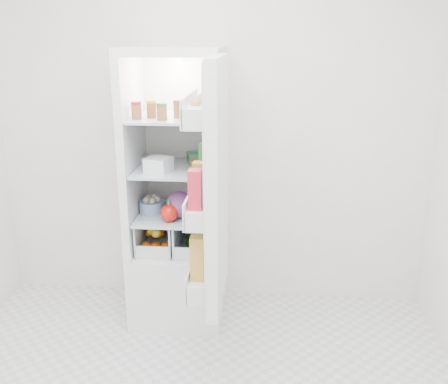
# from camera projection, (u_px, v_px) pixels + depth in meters

# --- Properties ---
(room_walls) EXTENTS (3.02, 3.02, 2.61)m
(room_walls) POSITION_uv_depth(u_px,v_px,m) (168.00, 112.00, 1.89)
(room_walls) COLOR silver
(room_walls) RESTS_ON ground
(refrigerator) EXTENTS (0.60, 0.60, 1.80)m
(refrigerator) POSITION_uv_depth(u_px,v_px,m) (179.00, 221.00, 3.37)
(refrigerator) COLOR white
(refrigerator) RESTS_ON ground
(shelf_low) EXTENTS (0.49, 0.53, 0.01)m
(shelf_low) POSITION_uv_depth(u_px,v_px,m) (177.00, 214.00, 3.29)
(shelf_low) COLOR silver
(shelf_low) RESTS_ON refrigerator
(shelf_mid) EXTENTS (0.49, 0.53, 0.02)m
(shelf_mid) POSITION_uv_depth(u_px,v_px,m) (176.00, 168.00, 3.19)
(shelf_mid) COLOR silver
(shelf_mid) RESTS_ON refrigerator
(shelf_top) EXTENTS (0.49, 0.53, 0.02)m
(shelf_top) POSITION_uv_depth(u_px,v_px,m) (174.00, 117.00, 3.09)
(shelf_top) COLOR silver
(shelf_top) RESTS_ON refrigerator
(crisper_left) EXTENTS (0.23, 0.46, 0.22)m
(crisper_left) POSITION_uv_depth(u_px,v_px,m) (159.00, 232.00, 3.34)
(crisper_left) COLOR silver
(crisper_left) RESTS_ON refrigerator
(crisper_right) EXTENTS (0.23, 0.46, 0.22)m
(crisper_right) POSITION_uv_depth(u_px,v_px,m) (196.00, 233.00, 3.32)
(crisper_right) COLOR silver
(crisper_right) RESTS_ON refrigerator
(condiment_jars) EXTENTS (0.38, 0.16, 0.08)m
(condiment_jars) POSITION_uv_depth(u_px,v_px,m) (164.00, 112.00, 2.97)
(condiment_jars) COLOR #B21919
(condiment_jars) RESTS_ON shelf_top
(squeeze_bottle) EXTENTS (0.06, 0.06, 0.17)m
(squeeze_bottle) POSITION_uv_depth(u_px,v_px,m) (208.00, 103.00, 3.02)
(squeeze_bottle) COLOR white
(squeeze_bottle) RESTS_ON shelf_top
(tub_white) EXTENTS (0.18, 0.18, 0.09)m
(tub_white) POSITION_uv_depth(u_px,v_px,m) (159.00, 165.00, 3.07)
(tub_white) COLOR white
(tub_white) RESTS_ON shelf_mid
(tin_red) EXTENTS (0.10, 0.10, 0.07)m
(tin_red) POSITION_uv_depth(u_px,v_px,m) (198.00, 166.00, 3.10)
(tin_red) COLOR red
(tin_red) RESTS_ON shelf_mid
(foil_tray) EXTENTS (0.20, 0.18, 0.04)m
(foil_tray) POSITION_uv_depth(u_px,v_px,m) (155.00, 159.00, 3.31)
(foil_tray) COLOR silver
(foil_tray) RESTS_ON shelf_mid
(tub_green) EXTENTS (0.13, 0.15, 0.07)m
(tub_green) POSITION_uv_depth(u_px,v_px,m) (195.00, 158.00, 3.28)
(tub_green) COLOR #439558
(tub_green) RESTS_ON shelf_mid
(red_cabbage) EXTENTS (0.17, 0.17, 0.17)m
(red_cabbage) POSITION_uv_depth(u_px,v_px,m) (179.00, 205.00, 3.18)
(red_cabbage) COLOR #61215D
(red_cabbage) RESTS_ON shelf_low
(bell_pepper) EXTENTS (0.11, 0.11, 0.11)m
(bell_pepper) POSITION_uv_depth(u_px,v_px,m) (169.00, 213.00, 3.12)
(bell_pepper) COLOR red
(bell_pepper) RESTS_ON shelf_low
(mushroom_bowl) EXTENTS (0.20, 0.20, 0.08)m
(mushroom_bowl) POSITION_uv_depth(u_px,v_px,m) (152.00, 207.00, 3.29)
(mushroom_bowl) COLOR #7F9EBE
(mushroom_bowl) RESTS_ON shelf_low
(salad_bag) EXTENTS (0.10, 0.10, 0.10)m
(salad_bag) POSITION_uv_depth(u_px,v_px,m) (201.00, 217.00, 3.06)
(salad_bag) COLOR #A9CA98
(salad_bag) RESTS_ON shelf_low
(citrus_pile) EXTENTS (0.20, 0.24, 0.16)m
(citrus_pile) POSITION_uv_depth(u_px,v_px,m) (156.00, 238.00, 3.28)
(citrus_pile) COLOR #E2600B
(citrus_pile) RESTS_ON refrigerator
(veg_pile) EXTENTS (0.16, 0.30, 0.10)m
(veg_pile) POSITION_uv_depth(u_px,v_px,m) (197.00, 239.00, 3.33)
(veg_pile) COLOR #214818
(veg_pile) RESTS_ON refrigerator
(fridge_door) EXTENTS (0.17, 0.60, 1.30)m
(fridge_door) POSITION_uv_depth(u_px,v_px,m) (212.00, 190.00, 2.61)
(fridge_door) COLOR white
(fridge_door) RESTS_ON refrigerator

